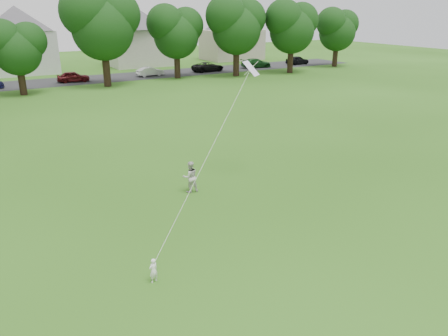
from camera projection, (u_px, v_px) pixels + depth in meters
ground at (215, 254)px, 15.30m from camera, size 160.00×160.00×0.00m
street at (35, 84)px, 49.38m from camera, size 90.00×7.00×0.01m
toddler at (153, 270)px, 13.61m from camera, size 0.35×0.28×0.83m
older_boy at (190, 177)px, 20.21m from camera, size 0.78×0.64×1.50m
kite at (212, 146)px, 17.16m from camera, size 4.45×3.75×11.18m
tree_row at (50, 26)px, 42.85m from camera, size 81.72×8.69×10.63m
parked_cars at (85, 76)px, 50.87m from camera, size 71.80×2.50×1.28m
house_row at (19, 34)px, 55.86m from camera, size 76.51×12.96×10.02m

